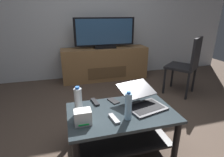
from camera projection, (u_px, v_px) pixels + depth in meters
ground_plane at (124, 141)px, 1.94m from camera, size 7.68×7.68×0.00m
back_wall at (89, 8)px, 3.53m from camera, size 6.40×0.12×2.80m
coffee_table at (121, 124)px, 1.74m from camera, size 1.01×0.61×0.44m
media_cabinet at (105, 64)px, 3.67m from camera, size 1.72×0.42×0.66m
television at (105, 34)px, 3.44m from camera, size 1.18×0.20×0.58m
dining_chair at (187, 63)px, 2.90m from camera, size 0.62×0.62×0.97m
laptop at (142, 100)px, 1.78m from camera, size 0.45×0.50×0.19m
router_box at (83, 117)px, 1.48m from camera, size 0.14×0.11×0.13m
water_bottle_near at (128, 106)px, 1.53m from camera, size 0.06×0.06×0.26m
water_bottle_far at (78, 101)px, 1.61m from camera, size 0.07×0.07×0.27m
cell_phone at (113, 101)px, 1.88m from camera, size 0.11×0.16×0.01m
tv_remote at (114, 119)px, 1.56m from camera, size 0.07×0.16×0.02m
soundbar_remote at (95, 102)px, 1.85m from camera, size 0.07×0.17×0.02m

